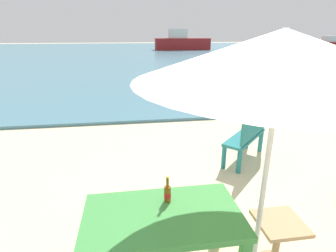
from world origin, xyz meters
The scene contains 10 objects.
sea_water centered at (0.00, 30.00, 0.04)m, with size 120.00×50.00×0.08m, color teal.
picnic_table_green centered at (-0.92, 0.28, 0.65)m, with size 1.40×0.80×0.76m.
beer_bottle_amber centered at (-0.85, 0.45, 0.85)m, with size 0.07×0.07×0.26m.
patio_umbrella centered at (-0.10, 0.09, 2.12)m, with size 2.10×2.10×2.30m.
side_table_wood centered at (0.23, 0.28, 0.35)m, with size 0.44×0.44×0.54m.
bench_teal_center centered at (0.96, 2.56, 0.54)m, with size 1.10×1.10×0.95m.
swimmer_person centered at (0.17, 10.85, 0.24)m, with size 0.34×0.34×0.41m.
boat_fishing_trawler centered at (5.83, 32.96, 0.98)m, with size 6.87×1.87×2.50m.
boat_cargo_ship centered at (24.65, 30.24, 0.69)m, with size 4.64×1.27×1.69m.
boat_ferry centered at (17.47, 29.65, 0.86)m, with size 5.94×1.62×2.16m.
Camera 1 is at (-1.16, -1.66, 2.28)m, focal length 28.44 mm.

